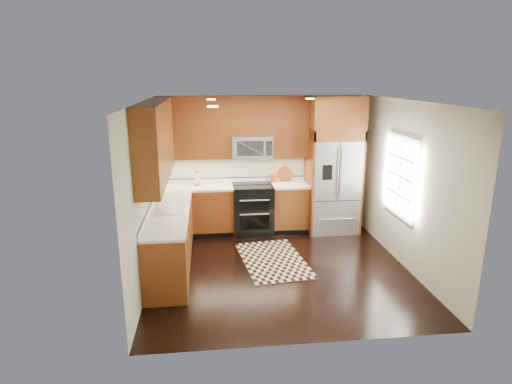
{
  "coord_description": "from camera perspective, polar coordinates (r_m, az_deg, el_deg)",
  "views": [
    {
      "loc": [
        -1.07,
        -6.16,
        2.96
      ],
      "look_at": [
        -0.31,
        0.6,
        1.1
      ],
      "focal_mm": 30.0,
      "sensor_mm": 36.0,
      "label": 1
    }
  ],
  "objects": [
    {
      "name": "microwave",
      "position": [
        8.1,
        -0.56,
        6.07
      ],
      "size": [
        0.76,
        0.4,
        0.42
      ],
      "color": "#B2B2B7",
      "rests_on": "ground"
    },
    {
      "name": "ground",
      "position": [
        6.92,
        3.13,
        -10.07
      ],
      "size": [
        4.0,
        4.0,
        0.0
      ],
      "primitive_type": "plane",
      "color": "black",
      "rests_on": "ground"
    },
    {
      "name": "range",
      "position": [
        8.25,
        -0.44,
        -2.27
      ],
      "size": [
        0.76,
        0.67,
        0.95
      ],
      "color": "black",
      "rests_on": "ground"
    },
    {
      "name": "upper_cabinets",
      "position": [
        7.3,
        -7.09,
        7.83
      ],
      "size": [
        2.85,
        3.0,
        1.15
      ],
      "color": "brown",
      "rests_on": "ground"
    },
    {
      "name": "base_cabinets",
      "position": [
        7.49,
        -7.33,
        -4.41
      ],
      "size": [
        2.85,
        3.0,
        0.9
      ],
      "color": "brown",
      "rests_on": "ground"
    },
    {
      "name": "window",
      "position": [
        7.22,
        18.71,
        2.0
      ],
      "size": [
        0.04,
        1.1,
        1.3
      ],
      "color": "white",
      "rests_on": "ground"
    },
    {
      "name": "refrigerator",
      "position": [
        8.31,
        10.29,
        3.55
      ],
      "size": [
        0.98,
        0.75,
        2.6
      ],
      "color": "#B2B2B7",
      "rests_on": "ground"
    },
    {
      "name": "wall_back",
      "position": [
        8.39,
        1.01,
        3.89
      ],
      "size": [
        4.0,
        0.02,
        2.6
      ],
      "primitive_type": "cube",
      "color": "beige",
      "rests_on": "ground"
    },
    {
      "name": "knife_block",
      "position": [
        8.2,
        -7.85,
        1.73
      ],
      "size": [
        0.12,
        0.15,
        0.29
      ],
      "color": "tan",
      "rests_on": "countertop"
    },
    {
      "name": "rug",
      "position": [
        7.17,
        2.28,
        -9.03
      ],
      "size": [
        1.17,
        1.74,
        0.01
      ],
      "primitive_type": "cube",
      "rotation": [
        0.0,
        0.0,
        0.12
      ],
      "color": "black",
      "rests_on": "ground"
    },
    {
      "name": "cutting_board",
      "position": [
        8.47,
        3.87,
        1.54
      ],
      "size": [
        0.38,
        0.38,
        0.02
      ],
      "primitive_type": "cylinder",
      "rotation": [
        0.0,
        0.0,
        -0.34
      ],
      "color": "brown",
      "rests_on": "countertop"
    },
    {
      "name": "sink_faucet",
      "position": [
        6.71,
        -11.85,
        -2.08
      ],
      "size": [
        0.54,
        0.44,
        0.37
      ],
      "color": "#B2B2B7",
      "rests_on": "countertop"
    },
    {
      "name": "countertop",
      "position": [
        7.46,
        -6.35,
        -0.68
      ],
      "size": [
        2.86,
        3.01,
        0.04
      ],
      "color": "white",
      "rests_on": "base_cabinets"
    },
    {
      "name": "utensil_crock",
      "position": [
        8.35,
        2.41,
        2.13
      ],
      "size": [
        0.15,
        0.15,
        0.34
      ],
      "color": "#A53814",
      "rests_on": "countertop"
    },
    {
      "name": "wall_right",
      "position": [
        7.08,
        19.48,
        0.84
      ],
      "size": [
        0.02,
        4.0,
        2.6
      ],
      "primitive_type": "cube",
      "color": "beige",
      "rests_on": "ground"
    },
    {
      "name": "wall_left",
      "position": [
        6.44,
        -14.52,
        -0.13
      ],
      "size": [
        0.02,
        4.0,
        2.6
      ],
      "primitive_type": "cube",
      "color": "beige",
      "rests_on": "ground"
    }
  ]
}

